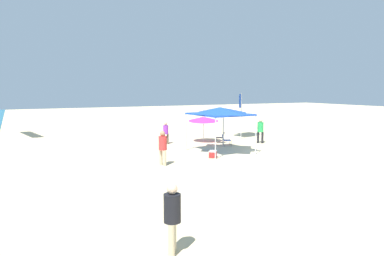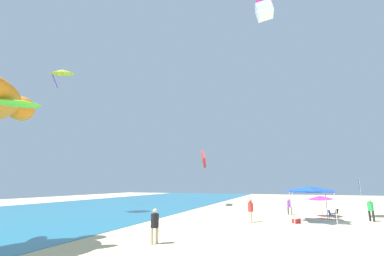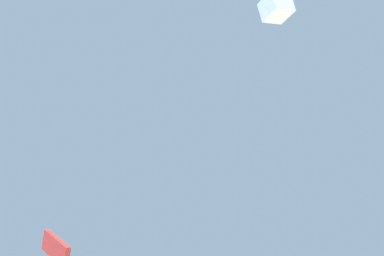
# 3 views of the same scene
# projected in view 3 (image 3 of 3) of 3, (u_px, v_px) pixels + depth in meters

# --- Properties ---
(kite_parafoil_red) EXTENTS (4.87, 2.02, 3.03)m
(kite_parafoil_red) POSITION_uv_depth(u_px,v_px,m) (55.00, 249.00, 27.69)
(kite_parafoil_red) COLOR red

